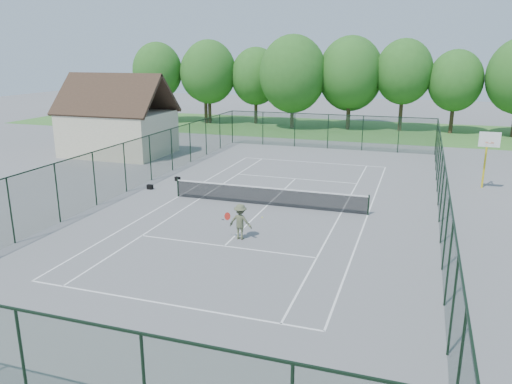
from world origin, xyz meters
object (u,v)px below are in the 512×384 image
basketball_goal (488,149)px  sports_bag_a (150,187)px  tennis_player (240,222)px  tennis_net (267,195)px

basketball_goal → sports_bag_a: bearing=-161.9°
sports_bag_a → tennis_player: (8.28, -6.25, 0.68)m
sports_bag_a → tennis_player: 10.40m
tennis_net → sports_bag_a: bearing=173.3°
sports_bag_a → tennis_net: bearing=-6.7°
basketball_goal → sports_bag_a: basketball_goal is taller
sports_bag_a → tennis_player: tennis_player is taller
basketball_goal → tennis_player: 17.08m
basketball_goal → tennis_player: (-11.32, -12.67, -1.75)m
tennis_net → sports_bag_a: (-7.92, 0.94, -0.43)m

